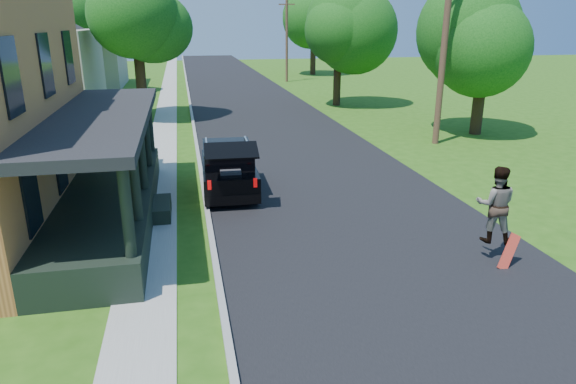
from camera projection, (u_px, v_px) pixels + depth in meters
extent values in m
plane|color=#2B5911|center=(420.00, 300.00, 10.63)|extent=(140.00, 140.00, 0.00)
cube|color=black|center=(265.00, 122.00, 29.21)|extent=(8.00, 120.00, 0.02)
cube|color=#989793|center=(193.00, 125.00, 28.43)|extent=(0.15, 120.00, 0.12)
cube|color=#97968E|center=(165.00, 126.00, 28.13)|extent=(1.30, 120.00, 0.03)
cube|color=#97968E|center=(11.00, 227.00, 14.38)|extent=(6.50, 1.20, 0.03)
cube|color=black|center=(110.00, 205.00, 14.76)|extent=(2.40, 10.00, 0.90)
cube|color=black|center=(100.00, 117.00, 13.95)|extent=(2.60, 10.30, 0.25)
cube|color=#9D9B8B|center=(22.00, 75.00, 29.54)|extent=(8.00, 8.00, 5.00)
cube|color=#9D9B8B|center=(74.00, 57.00, 44.41)|extent=(8.00, 8.00, 5.00)
cube|color=black|center=(229.00, 174.00, 17.23)|extent=(1.83, 4.10, 0.78)
cube|color=black|center=(228.00, 155.00, 17.16)|extent=(1.65, 2.56, 0.51)
cube|color=black|center=(227.00, 147.00, 17.07)|extent=(1.68, 2.64, 0.07)
cube|color=black|center=(231.00, 151.00, 14.97)|extent=(1.59, 0.89, 0.35)
cube|color=#38383E|center=(231.00, 176.00, 16.00)|extent=(0.66, 0.57, 0.41)
cube|color=silver|center=(207.00, 145.00, 16.93)|extent=(0.13, 2.23, 0.06)
cube|color=silver|center=(248.00, 144.00, 17.15)|extent=(0.13, 2.23, 0.06)
cube|color=#990505|center=(209.00, 185.00, 15.15)|extent=(0.11, 0.06, 0.28)
cube|color=#990505|center=(255.00, 183.00, 15.37)|extent=(0.11, 0.06, 0.28)
cylinder|color=black|center=(206.00, 172.00, 18.45)|extent=(0.24, 0.63, 0.63)
cylinder|color=black|center=(247.00, 170.00, 18.69)|extent=(0.24, 0.63, 0.63)
cylinder|color=black|center=(208.00, 196.00, 15.95)|extent=(0.24, 0.63, 0.63)
cylinder|color=black|center=(255.00, 193.00, 16.19)|extent=(0.24, 0.63, 0.63)
imported|color=black|center=(496.00, 204.00, 12.06)|extent=(1.12, 1.02, 1.86)
cube|color=#AA1F0E|center=(509.00, 252.00, 11.96)|extent=(0.66, 0.37, 0.84)
cylinder|color=black|center=(142.00, 87.00, 29.42)|extent=(0.66, 0.66, 3.75)
sphere|color=#2D7C21|center=(136.00, 22.00, 28.29)|extent=(5.64, 5.64, 4.98)
sphere|color=#2D7C21|center=(142.00, 1.00, 27.80)|extent=(4.89, 4.89, 4.32)
sphere|color=#2D7C21|center=(125.00, 12.00, 28.32)|extent=(5.02, 5.02, 4.43)
cylinder|color=black|center=(95.00, 69.00, 39.53)|extent=(0.69, 0.69, 3.94)
sphere|color=#2D7C21|center=(89.00, 18.00, 38.35)|extent=(5.99, 5.99, 5.19)
sphere|color=#2D7C21|center=(93.00, 2.00, 37.85)|extent=(5.19, 5.19, 4.50)
sphere|color=#2D7C21|center=(80.00, 10.00, 38.37)|extent=(5.32, 5.32, 4.62)
cylinder|color=black|center=(478.00, 107.00, 25.79)|extent=(0.60, 0.60, 2.75)
sphere|color=#2D7C21|center=(486.00, 41.00, 24.79)|extent=(5.58, 5.58, 5.37)
sphere|color=#2D7C21|center=(500.00, 15.00, 24.22)|extent=(4.84, 4.84, 4.66)
sphere|color=#2D7C21|center=(473.00, 28.00, 24.86)|extent=(4.96, 4.96, 4.78)
cylinder|color=black|center=(337.00, 83.00, 34.62)|extent=(0.59, 0.59, 2.98)
sphere|color=#2D7C21|center=(339.00, 33.00, 33.59)|extent=(6.29, 6.29, 5.27)
sphere|color=#2D7C21|center=(346.00, 14.00, 33.13)|extent=(5.45, 5.45, 4.57)
sphere|color=#2D7C21|center=(330.00, 23.00, 33.54)|extent=(5.59, 5.59, 4.69)
cylinder|color=black|center=(313.00, 57.00, 54.55)|extent=(0.63, 0.63, 3.69)
sphere|color=#2D7C21|center=(313.00, 21.00, 53.39)|extent=(5.82, 5.82, 5.38)
sphere|color=#2D7C21|center=(318.00, 9.00, 52.77)|extent=(5.05, 5.05, 4.66)
sphere|color=#2D7C21|center=(308.00, 15.00, 53.54)|extent=(5.18, 5.18, 4.78)
cylinder|color=#503225|center=(445.00, 34.00, 22.62)|extent=(0.33, 0.33, 9.83)
cylinder|color=#503225|center=(287.00, 41.00, 47.49)|extent=(0.29, 0.29, 7.45)
cube|color=#503225|center=(287.00, 4.00, 46.48)|extent=(1.46, 0.46, 0.11)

